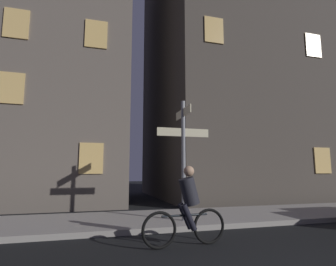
% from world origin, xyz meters
% --- Properties ---
extents(sidewalk_kerb, '(40.00, 3.05, 0.14)m').
position_xyz_m(sidewalk_kerb, '(0.00, 6.16, 0.07)').
color(sidewalk_kerb, '#9E9991').
rests_on(sidewalk_kerb, ground_plane).
extents(signpost, '(1.57, 1.27, 3.41)m').
position_xyz_m(signpost, '(0.04, 5.41, 2.15)').
color(signpost, gray).
rests_on(signpost, sidewalk_kerb).
extents(cyclist, '(1.82, 0.35, 1.61)m').
position_xyz_m(cyclist, '(-0.59, 3.40, 0.75)').
color(cyclist, black).
rests_on(cyclist, ground_plane).
extents(building_left_block, '(8.94, 7.27, 15.86)m').
position_xyz_m(building_left_block, '(-5.49, 12.61, 7.93)').
color(building_left_block, '#6B6056').
rests_on(building_left_block, ground_plane).
extents(building_right_block, '(13.46, 9.60, 17.21)m').
position_xyz_m(building_right_block, '(7.88, 13.03, 8.61)').
color(building_right_block, '#4C443D').
rests_on(building_right_block, ground_plane).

